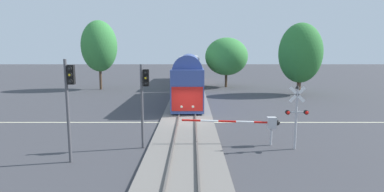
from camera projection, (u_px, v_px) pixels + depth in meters
ground_plane at (187, 122)px, 25.76m from camera, size 220.00×220.00×0.00m
road_centre_stripe at (187, 122)px, 25.75m from camera, size 44.00×0.20×0.01m
railway_track at (187, 121)px, 25.74m from camera, size 4.40×80.00×0.32m
commuter_train at (189, 72)px, 45.45m from camera, size 3.04×40.05×5.16m
crossing_gate_near at (260, 123)px, 19.37m from camera, size 6.15×0.40×1.80m
crossing_signal_mast at (297, 110)px, 18.41m from camera, size 1.36×0.44×3.91m
traffic_signal_median at (144, 93)px, 18.50m from camera, size 0.53×0.38×5.11m
traffic_signal_near_left at (69, 94)px, 16.05m from camera, size 0.53×0.38×5.48m
elm_centre_background at (227, 57)px, 50.15m from camera, size 6.88×6.88×7.98m
maple_right_background at (301, 53)px, 41.32m from camera, size 5.71×5.71×9.55m
pine_left_background at (99, 46)px, 46.69m from camera, size 5.31×5.31×10.39m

